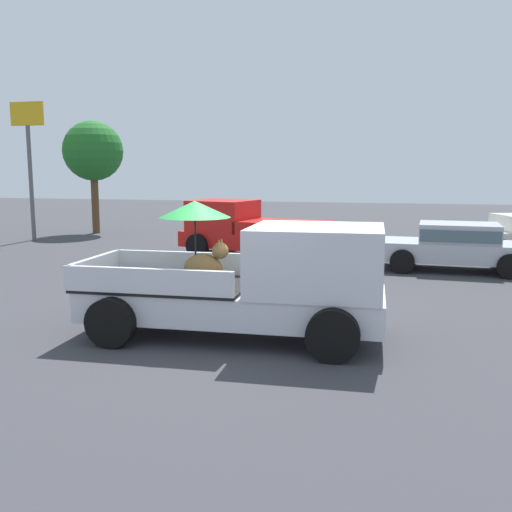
{
  "coord_description": "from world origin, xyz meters",
  "views": [
    {
      "loc": [
        2.62,
        -8.98,
        2.8
      ],
      "look_at": [
        -0.05,
        1.83,
        1.1
      ],
      "focal_mm": 39.88,
      "sensor_mm": 36.0,
      "label": 1
    }
  ],
  "objects_px": {
    "pickup_truck_red": "(250,230)",
    "parked_sedan_near": "(456,244)",
    "motel_sign": "(29,144)",
    "pickup_truck_main": "(260,281)"
  },
  "relations": [
    {
      "from": "pickup_truck_red",
      "to": "parked_sedan_near",
      "type": "bearing_deg",
      "value": -176.68
    },
    {
      "from": "pickup_truck_main",
      "to": "pickup_truck_red",
      "type": "xyz_separation_m",
      "value": [
        -2.43,
        8.68,
        -0.09
      ]
    },
    {
      "from": "motel_sign",
      "to": "parked_sedan_near",
      "type": "bearing_deg",
      "value": -11.75
    },
    {
      "from": "pickup_truck_red",
      "to": "parked_sedan_near",
      "type": "height_order",
      "value": "pickup_truck_red"
    },
    {
      "from": "parked_sedan_near",
      "to": "motel_sign",
      "type": "distance_m",
      "value": 16.31
    },
    {
      "from": "pickup_truck_main",
      "to": "motel_sign",
      "type": "distance_m",
      "value": 16.3
    },
    {
      "from": "pickup_truck_main",
      "to": "pickup_truck_red",
      "type": "relative_size",
      "value": 1.0
    },
    {
      "from": "parked_sedan_near",
      "to": "pickup_truck_red",
      "type": "bearing_deg",
      "value": -7.21
    },
    {
      "from": "motel_sign",
      "to": "pickup_truck_red",
      "type": "bearing_deg",
      "value": -12.55
    },
    {
      "from": "parked_sedan_near",
      "to": "pickup_truck_main",
      "type": "bearing_deg",
      "value": 66.49
    }
  ]
}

